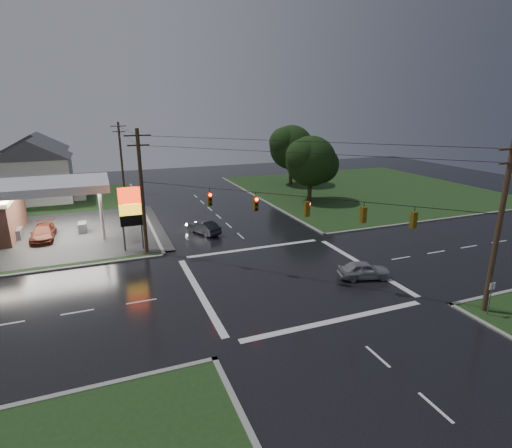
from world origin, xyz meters
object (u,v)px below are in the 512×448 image
object	(u,v)px
utility_pole_se	(499,227)
tree_ne_near	(312,161)
car_north	(204,227)
car_pump	(43,233)
utility_pole_n	(121,156)
pylon_sign	(131,208)
utility_pole_nw	(142,191)
car_crossing	(364,270)
tree_ne_far	(292,148)
house_near	(35,170)
house_far	(38,159)

from	to	relation	value
utility_pole_se	tree_ne_near	xyz separation A→B (m)	(4.64, 31.49, -0.16)
car_north	car_pump	distance (m)	15.73
utility_pole_se	utility_pole_n	size ratio (longest dim) A/B	1.05
pylon_sign	utility_pole_nw	bearing A→B (deg)	-45.00
car_crossing	utility_pole_n	bearing A→B (deg)	36.09
tree_ne_far	house_near	bearing A→B (deg)	176.99
pylon_sign	car_crossing	size ratio (longest dim) A/B	1.51
utility_pole_n	utility_pole_nw	bearing A→B (deg)	-90.00
tree_ne_far	car_pump	distance (m)	39.99
house_far	car_crossing	distance (m)	57.38
utility_pole_n	tree_ne_far	size ratio (longest dim) A/B	1.07
house_near	car_crossing	world-z (taller)	house_near
house_near	tree_ne_far	bearing A→B (deg)	-3.01
utility_pole_se	car_pump	size ratio (longest dim) A/B	2.17
utility_pole_se	house_near	xyz separation A→B (m)	(-30.45, 45.50, -1.32)
car_north	car_crossing	distance (m)	17.71
tree_ne_near	car_pump	size ratio (longest dim) A/B	1.77
house_far	car_north	size ratio (longest dim) A/B	2.67
tree_ne_far	pylon_sign	bearing A→B (deg)	-139.65
tree_ne_far	car_crossing	distance (m)	38.55
pylon_sign	utility_pole_nw	world-z (taller)	utility_pole_nw
utility_pole_nw	car_north	size ratio (longest dim) A/B	2.66
car_north	car_crossing	xyz separation A→B (m)	(8.67, -15.45, -0.01)
utility_pole_nw	house_far	world-z (taller)	utility_pole_nw
tree_ne_near	house_near	bearing A→B (deg)	158.24
car_crossing	utility_pole_nw	bearing A→B (deg)	67.40
house_far	pylon_sign	bearing A→B (deg)	-73.02
pylon_sign	house_near	xyz separation A→B (m)	(-10.45, 25.50, 0.39)
house_far	utility_pole_nw	bearing A→B (deg)	-72.08
house_near	tree_ne_near	xyz separation A→B (m)	(35.09, -14.01, 1.16)
pylon_sign	tree_ne_near	bearing A→B (deg)	25.01
car_crossing	car_pump	size ratio (longest dim) A/B	0.78
car_crossing	house_near	bearing A→B (deg)	50.33
utility_pole_nw	utility_pole_n	distance (m)	28.50
car_north	car_pump	world-z (taller)	car_pump
utility_pole_n	car_pump	xyz separation A→B (m)	(-9.06, -21.15, -4.73)
utility_pole_se	car_pump	bearing A→B (deg)	136.80
house_near	car_north	size ratio (longest dim) A/B	2.67
utility_pole_n	tree_ne_far	xyz separation A→B (m)	(26.65, -4.01, 0.71)
pylon_sign	utility_pole_se	distance (m)	28.34
pylon_sign	utility_pole_n	distance (m)	27.56
house_far	tree_ne_near	bearing A→B (deg)	-35.77
pylon_sign	tree_ne_near	size ratio (longest dim) A/B	0.67
utility_pole_se	car_north	size ratio (longest dim) A/B	2.66
house_far	car_crossing	world-z (taller)	house_far
house_near	car_pump	bearing A→B (deg)	-82.89
utility_pole_nw	pylon_sign	bearing A→B (deg)	135.00
utility_pole_nw	utility_pole_n	bearing A→B (deg)	90.00
car_pump	car_north	bearing A→B (deg)	-12.47
house_far	tree_ne_far	bearing A→B (deg)	-19.71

